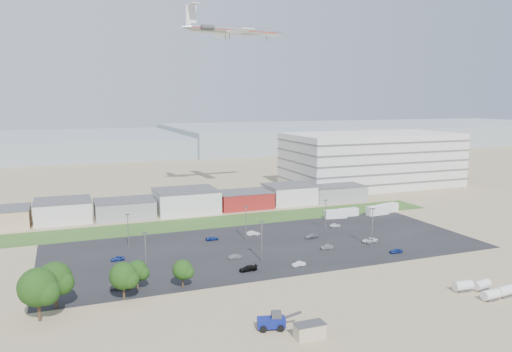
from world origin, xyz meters
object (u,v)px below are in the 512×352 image
box_trailer_a (335,214)px  parked_car_2 (396,251)px  storage_tank_nw (463,286)px  parked_car_3 (248,268)px  airliner (234,30)px  parked_car_12 (311,236)px  parked_car_1 (327,247)px  parked_car_5 (118,258)px  parked_car_10 (120,287)px  portable_shed (310,331)px  parked_car_0 (370,240)px  parked_car_11 (253,233)px  parked_car_13 (299,264)px  parked_car_4 (235,256)px  telehandler (271,321)px  parked_car_8 (335,225)px  parked_car_6 (212,238)px  tree_far_left (38,291)px

box_trailer_a → parked_car_2: size_ratio=2.16×
storage_tank_nw → parked_car_3: size_ratio=0.93×
airliner → parked_car_12: size_ratio=10.87×
storage_tank_nw → parked_car_1: bearing=107.8°
parked_car_5 → parked_car_10: (-1.59, -20.32, 0.02)m
storage_tank_nw → box_trailer_a: (8.69, 68.43, 0.19)m
portable_shed → airliner: airliner is taller
parked_car_0 → parked_car_5: parked_car_0 is taller
parked_car_10 → parked_car_11: parked_car_11 is taller
parked_car_5 → parked_car_10: 20.38m
storage_tank_nw → airliner: 133.91m
airliner → parked_car_13: size_ratio=13.05×
airliner → parked_car_10: bearing=-127.3°
parked_car_3 → parked_car_4: parked_car_3 is taller
airliner → parked_car_5: bearing=-133.6°
telehandler → parked_car_8: (47.41, 59.27, -1.04)m
parked_car_11 → telehandler: bearing=168.8°
parked_car_2 → parked_car_3: size_ratio=0.80×
storage_tank_nw → parked_car_6: storage_tank_nw is taller
parked_car_8 → portable_shed: bearing=154.0°
parked_car_5 → parked_car_12: bearing=88.0°
parked_car_1 → parked_car_2: bearing=58.7°
airliner → parked_car_4: bearing=-113.6°
parked_car_10 → tree_far_left: bearing=130.5°
parked_car_5 → box_trailer_a: bearing=102.4°
parked_car_0 → parked_car_13: (-28.14, -11.27, -0.08)m
airliner → parked_car_3: 113.07m
parked_car_0 → parked_car_2: (0.79, -11.12, -0.04)m
tree_far_left → parked_car_1: bearing=15.9°
telehandler → parked_car_3: bearing=92.2°
parked_car_11 → parked_car_3: bearing=163.7°
portable_shed → parked_car_5: portable_shed is taller
parked_car_5 → parked_car_13: size_ratio=1.01×
telehandler → storage_tank_nw: 45.22m
parked_car_13 → tree_far_left: bearing=-82.8°
telehandler → parked_car_5: (-21.44, 49.62, -1.07)m
tree_far_left → airliner: (72.03, 98.46, 62.26)m
parked_car_8 → parked_car_13: (-27.76, -30.16, -0.05)m
box_trailer_a → parked_car_1: (-20.71, -30.93, -0.87)m
telehandler → box_trailer_a: 88.45m
portable_shed → parked_car_2: size_ratio=1.50×
parked_car_8 → airliner: bearing=21.0°
box_trailer_a → telehandler: bearing=-118.2°
parked_car_4 → parked_car_8: (40.50, 18.86, 0.06)m
parked_car_3 → parked_car_12: 34.00m
parked_car_6 → parked_car_8: parked_car_8 is taller
parked_car_12 → parked_car_13: size_ratio=1.20×
parked_car_3 → parked_car_12: size_ratio=1.08×
airliner → parked_car_2: size_ratio=12.68×
parked_car_3 → parked_car_8: parked_car_3 is taller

